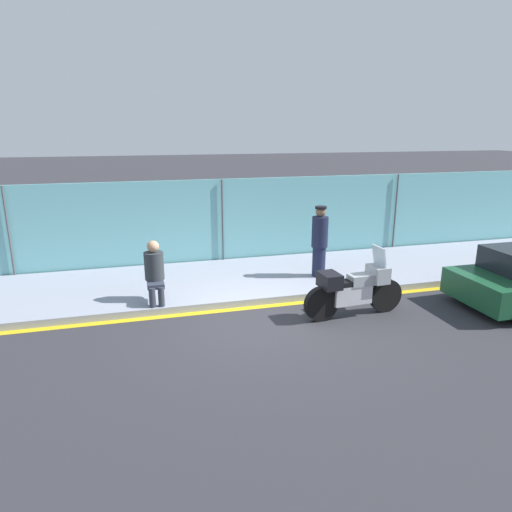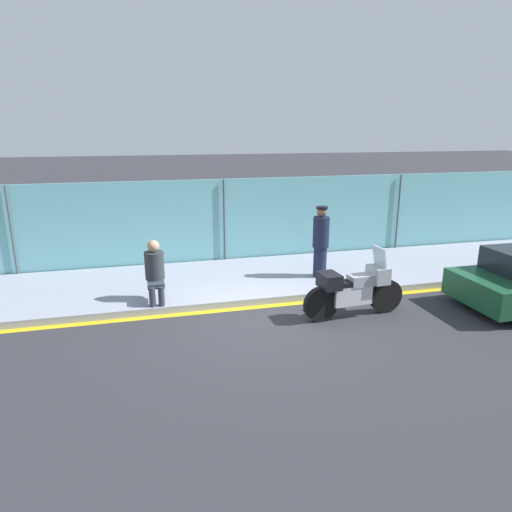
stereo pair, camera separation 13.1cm
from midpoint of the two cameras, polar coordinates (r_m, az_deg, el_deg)
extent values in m
plane|color=#2D2D33|center=(9.27, 0.49, -8.20)|extent=(120.00, 120.00, 0.00)
cube|color=#8E93A3|center=(11.49, -2.85, -2.98)|extent=(40.11, 3.25, 0.16)
cube|color=gold|center=(9.95, -0.71, -6.45)|extent=(40.11, 0.18, 0.01)
cube|color=#6BB2B7|center=(12.82, -4.56, 4.20)|extent=(38.11, 0.08, 2.42)
cylinder|color=#4C4C51|center=(12.90, -28.76, 2.36)|extent=(0.05, 0.05, 2.42)
cylinder|color=#4C4C51|center=(12.73, -4.48, 4.11)|extent=(0.05, 0.05, 2.42)
cylinder|color=#4C4C51|center=(14.69, 16.77, 5.05)|extent=(0.05, 0.05, 2.42)
cylinder|color=black|center=(10.00, 15.50, -4.76)|extent=(0.72, 0.19, 0.72)
cylinder|color=black|center=(9.27, 7.75, -5.95)|extent=(0.72, 0.19, 0.72)
cube|color=silver|center=(9.53, 11.43, -4.68)|extent=(0.84, 0.34, 0.40)
cube|color=#999EA3|center=(9.54, 12.62, -2.89)|extent=(0.54, 0.34, 0.22)
cube|color=black|center=(9.40, 11.04, -3.32)|extent=(0.62, 0.32, 0.10)
cube|color=#999EA3|center=(9.72, 14.61, -2.17)|extent=(0.35, 0.50, 0.34)
cube|color=silver|center=(9.61, 14.77, -0.02)|extent=(0.13, 0.43, 0.42)
cube|color=black|center=(9.17, 8.79, -3.03)|extent=(0.39, 0.53, 0.30)
cylinder|color=#191E38|center=(11.51, 7.53, -0.67)|extent=(0.33, 0.33, 0.76)
cylinder|color=#191E38|center=(11.32, 7.67, 3.00)|extent=(0.40, 0.40, 0.76)
sphere|color=brown|center=(11.23, 7.76, 5.50)|extent=(0.25, 0.25, 0.25)
cylinder|color=black|center=(11.21, 7.78, 6.03)|extent=(0.29, 0.29, 0.06)
cylinder|color=#2D3342|center=(9.74, -13.22, -5.09)|extent=(0.13, 0.13, 0.42)
cylinder|color=#2D3342|center=(9.75, -12.13, -5.01)|extent=(0.13, 0.13, 0.42)
cube|color=#2D3342|center=(9.87, -12.81, -3.48)|extent=(0.35, 0.42, 0.10)
cylinder|color=#2D3338|center=(9.96, -12.99, -1.21)|extent=(0.41, 0.41, 0.60)
sphere|color=tan|center=(9.85, -13.14, 1.16)|extent=(0.26, 0.26, 0.26)
cylinder|color=black|center=(11.63, 25.21, -2.96)|extent=(0.66, 0.22, 0.66)
camera|label=1|loc=(0.07, -90.39, -0.11)|focal=32.00mm
camera|label=2|loc=(0.07, 89.61, 0.11)|focal=32.00mm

